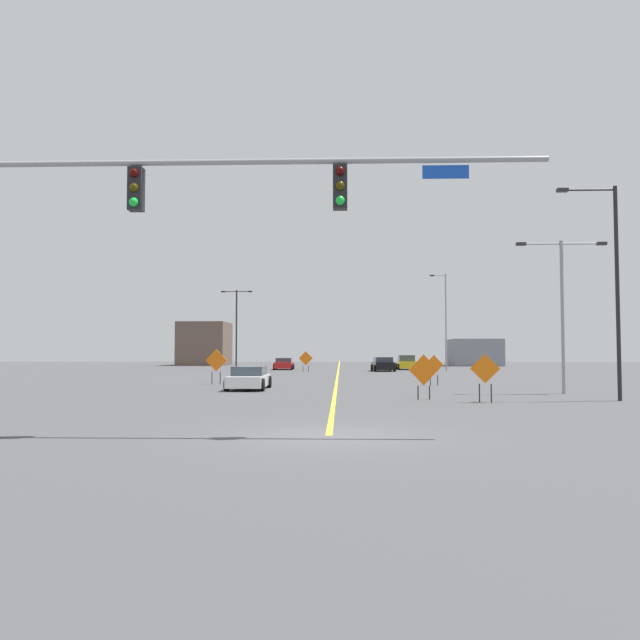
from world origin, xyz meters
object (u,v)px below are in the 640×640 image
Objects in this scene: street_lamp_far_left at (613,281)px; construction_sign_median_near at (424,372)px; car_white_distant at (249,378)px; car_red_approaching at (284,364)px; construction_sign_left_shoulder at (306,359)px; construction_sign_left_lane at (485,372)px; street_lamp_mid_right at (445,318)px; construction_sign_right_shoulder at (216,362)px; street_lamp_mid_left at (562,300)px; car_black_far at (383,364)px; street_lamp_far_right at (236,323)px; traffic_signal_assembly at (142,212)px; construction_sign_right_lane at (434,366)px; car_yellow_mid at (406,363)px.

construction_sign_median_near is at bearing 176.67° from street_lamp_far_left.
car_red_approaching reaches higher than car_white_distant.
construction_sign_left_lane is at bearing -75.81° from construction_sign_left_shoulder.
construction_sign_left_shoulder is at bearing -159.11° from street_lamp_mid_right.
construction_sign_right_shoulder reaches higher than construction_sign_median_near.
street_lamp_mid_right reaches higher than street_lamp_mid_left.
construction_sign_right_shoulder is at bearing 119.10° from car_white_distant.
construction_sign_right_shoulder is 5.59m from car_white_distant.
car_black_far is at bearing -156.65° from street_lamp_mid_right.
car_red_approaching is at bearing 23.27° from street_lamp_far_right.
car_red_approaching is (-9.51, 41.32, -0.54)m from construction_sign_median_near.
construction_sign_left_shoulder reaches higher than car_red_approaching.
construction_sign_right_lane is at bearing 64.97° from traffic_signal_assembly.
construction_sign_right_lane reaches higher than car_red_approaching.
traffic_signal_assembly is at bearing -137.06° from construction_sign_left_lane.
car_red_approaching is (-11.49, 30.66, -0.50)m from construction_sign_right_lane.
car_black_far reaches higher than car_red_approaching.
car_red_approaching is at bearing 91.48° from traffic_signal_assembly.
construction_sign_left_shoulder is at bearing -161.34° from car_black_far.
street_lamp_mid_right is at bearing 89.30° from street_lamp_mid_left.
construction_sign_left_shoulder is (1.41, 44.80, -4.11)m from traffic_signal_assembly.
street_lamp_mid_right reaches higher than street_lamp_far_left.
street_lamp_mid_left is at bearing -79.28° from car_black_far.
street_lamp_mid_left is at bearing -23.69° from construction_sign_right_shoulder.
construction_sign_left_lane is 18.32m from construction_sign_right_shoulder.
construction_sign_left_shoulder is 0.94× the size of construction_sign_right_shoulder.
construction_sign_left_shoulder is 8.08m from car_red_approaching.
car_yellow_mid reaches higher than car_black_far.
construction_sign_left_lane is at bearing -169.21° from street_lamp_far_left.
construction_sign_right_shoulder is 0.48× the size of car_yellow_mid.
street_lamp_far_left is 12.94m from construction_sign_right_lane.
street_lamp_mid_right is at bearing 64.50° from car_white_distant.
traffic_signal_assembly is at bearing -135.75° from street_lamp_mid_left.
street_lamp_far_right is at bearing -156.73° from car_red_approaching.
street_lamp_mid_left is at bearing -66.42° from car_red_approaching.
car_red_approaching is (4.81, 2.07, -4.32)m from street_lamp_far_right.
construction_sign_left_lane is 0.42× the size of car_white_distant.
car_red_approaching is at bearing 92.24° from car_white_distant.
construction_sign_right_shoulder is at bearing 133.46° from construction_sign_median_near.
street_lamp_mid_left is 1.58× the size of car_red_approaching.
car_yellow_mid reaches higher than car_red_approaching.
street_lamp_mid_right is 5.41× the size of construction_sign_median_near.
construction_sign_left_lane is 0.95× the size of construction_sign_left_shoulder.
construction_sign_median_near is at bearing -77.04° from car_red_approaching.
street_lamp_far_right is 44.07m from construction_sign_left_lane.
car_white_distant is at bearing -87.76° from car_red_approaching.
car_red_approaching is at bearing 110.55° from construction_sign_right_lane.
construction_sign_median_near is 0.93× the size of construction_sign_left_shoulder.
car_black_far is at bearing 79.34° from traffic_signal_assembly.
car_white_distant is at bearing -115.50° from street_lamp_mid_right.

